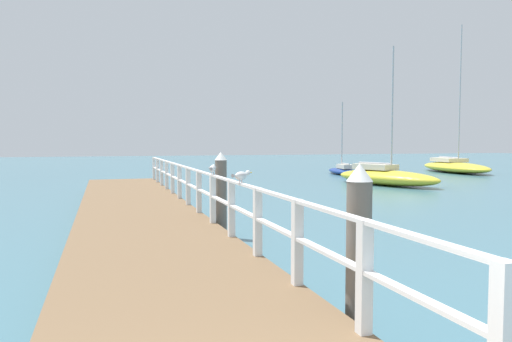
{
  "coord_description": "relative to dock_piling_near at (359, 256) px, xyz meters",
  "views": [
    {
      "loc": [
        -0.86,
        -1.43,
        2.31
      ],
      "look_at": [
        3.29,
        11.46,
        1.49
      ],
      "focal_mm": 33.36,
      "sensor_mm": 36.0,
      "label": 1
    }
  ],
  "objects": [
    {
      "name": "boat_5",
      "position": [
        13.64,
        25.78,
        -0.74
      ],
      "size": [
        2.08,
        4.72,
        5.19
      ],
      "rotation": [
        0.0,
        0.0,
        -0.15
      ],
      "color": "navy",
      "rests_on": "ground_plane"
    },
    {
      "name": "dock_piling_far",
      "position": [
        0.0,
        6.47,
        0.0
      ],
      "size": [
        0.29,
        0.29,
        2.08
      ],
      "color": "#6B6056",
      "rests_on": "ground_plane"
    },
    {
      "name": "boat_2",
      "position": [
        22.89,
        25.25,
        -0.59
      ],
      "size": [
        4.26,
        8.39,
        11.01
      ],
      "rotation": [
        0.0,
        0.0,
        2.96
      ],
      "color": "gold",
      "rests_on": "ground_plane"
    },
    {
      "name": "pier_deck",
      "position": [
        -1.82,
        8.08,
        -0.79
      ],
      "size": [
        3.04,
        22.51,
        0.52
      ],
      "primitive_type": "cube",
      "color": "brown",
      "rests_on": "ground_plane"
    },
    {
      "name": "dock_piling_near",
      "position": [
        0.0,
        0.0,
        0.0
      ],
      "size": [
        0.29,
        0.29,
        2.08
      ],
      "color": "#6B6056",
      "rests_on": "ground_plane"
    },
    {
      "name": "boat_1",
      "position": [
        11.78,
        17.56,
        -0.58
      ],
      "size": [
        3.96,
        6.79,
        7.35
      ],
      "rotation": [
        0.0,
        0.0,
        3.45
      ],
      "color": "gold",
      "rests_on": "ground_plane"
    },
    {
      "name": "pier_railing",
      "position": [
        -0.38,
        8.08,
        0.13
      ],
      "size": [
        0.12,
        21.03,
        1.08
      ],
      "color": "white",
      "rests_on": "pier_deck"
    },
    {
      "name": "seagull_foreground",
      "position": [
        -0.37,
        3.4,
        0.68
      ],
      "size": [
        0.43,
        0.28,
        0.21
      ],
      "rotation": [
        0.0,
        0.0,
        5.24
      ],
      "color": "white",
      "rests_on": "pier_railing"
    },
    {
      "name": "seagull_background",
      "position": [
        -0.38,
        5.69,
        0.68
      ],
      "size": [
        0.24,
        0.46,
        0.21
      ],
      "rotation": [
        0.0,
        0.0,
        5.92
      ],
      "color": "white",
      "rests_on": "pier_railing"
    }
  ]
}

